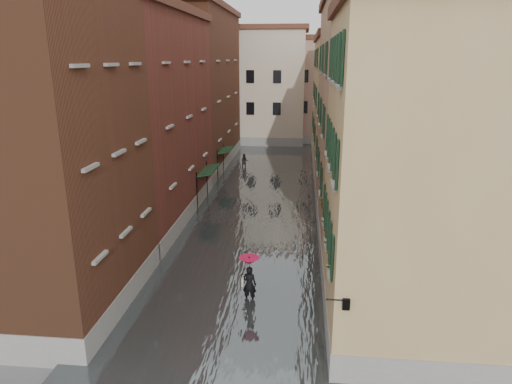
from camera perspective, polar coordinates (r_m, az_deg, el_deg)
The scene contains 16 objects.
ground at distance 21.03m, azimuth -2.90°, elevation -12.02°, with size 120.00×120.00×0.00m, color #5D5D60.
floodwater at distance 32.92m, azimuth 0.47°, elevation -1.08°, with size 10.00×60.00×0.20m, color #495051.
building_left_near at distance 19.36m, azimuth -25.17°, elevation 4.42°, with size 6.00×8.00×13.00m, color brown.
building_left_mid at distance 29.25m, azimuth -14.21°, elevation 8.55°, with size 6.00×14.00×12.50m, color maroon.
building_left_far at distance 43.51m, azimuth -7.55°, elevation 12.33°, with size 6.00×16.00×14.00m, color brown.
building_right_near at distance 17.30m, azimuth 19.31°, elevation 1.23°, with size 6.00×8.00×11.50m, color tan.
building_right_mid at distance 27.79m, azimuth 14.40°, elevation 8.67°, with size 6.00×14.00×13.00m, color tan.
building_right_far at distance 42.67m, azimuth 11.47°, elevation 10.39°, with size 6.00×16.00×11.50m, color tan.
building_end_cream at distance 56.68m, azimuth -0.20°, elevation 12.89°, with size 12.00×9.00×13.00m, color beige.
building_end_pink at distance 58.48m, azimuth 9.03°, elevation 12.31°, with size 10.00×9.00×12.00m, color tan.
awning_near at distance 31.77m, azimuth -5.97°, elevation 2.63°, with size 1.09×3.35×2.80m.
awning_far at distance 38.80m, azimuth -3.81°, elevation 5.19°, with size 1.09×2.96×2.80m.
wall_lantern at distance 14.20m, azimuth 11.11°, elevation -13.48°, with size 0.71×0.22×0.35m.
window_planters at distance 18.70m, azimuth 9.19°, elevation -4.13°, with size 0.59×8.23×0.84m.
pedestrian_main at distance 19.44m, azimuth -0.85°, elevation -10.47°, with size 0.89×0.89×2.06m.
pedestrian_far at distance 42.60m, azimuth -1.44°, elevation 3.84°, with size 0.70×0.55×1.44m, color black.
Camera 1 is at (2.90, -18.26, 10.02)m, focal length 32.00 mm.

